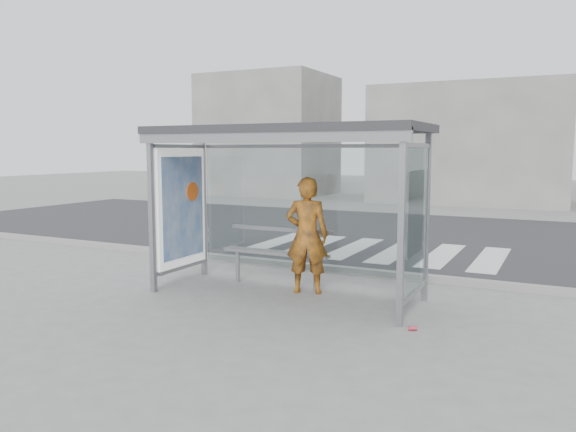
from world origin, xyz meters
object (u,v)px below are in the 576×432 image
(person, at_px, (307,235))
(soda_can, at_px, (413,328))
(bench, at_px, (276,252))
(bus_shelter, at_px, (265,168))

(person, bearing_deg, soda_can, 133.18)
(person, height_order, soda_can, person)
(person, bearing_deg, bench, -31.01)
(bus_shelter, xyz_separation_m, person, (0.59, 0.28, -1.06))
(bench, height_order, soda_can, bench)
(soda_can, bearing_deg, bench, 153.71)
(bus_shelter, height_order, soda_can, bus_shelter)
(person, distance_m, bench, 0.74)
(bench, distance_m, soda_can, 2.97)
(bus_shelter, height_order, bench, bus_shelter)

